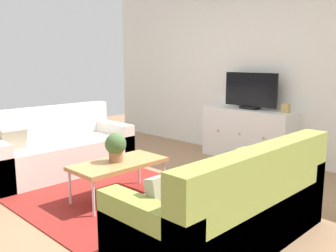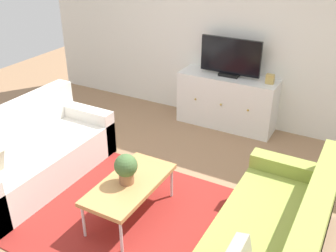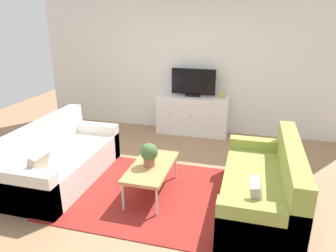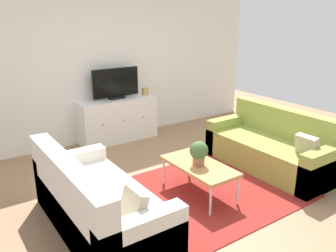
{
  "view_description": "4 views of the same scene",
  "coord_description": "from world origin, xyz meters",
  "views": [
    {
      "loc": [
        3.06,
        -2.48,
        1.5
      ],
      "look_at": [
        0.0,
        0.6,
        0.72
      ],
      "focal_mm": 39.58,
      "sensor_mm": 36.0,
      "label": 1
    },
    {
      "loc": [
        1.83,
        -2.71,
        2.67
      ],
      "look_at": [
        0.0,
        0.6,
        0.72
      ],
      "focal_mm": 41.81,
      "sensor_mm": 36.0,
      "label": 2
    },
    {
      "loc": [
        1.15,
        -3.64,
        2.28
      ],
      "look_at": [
        0.0,
        0.6,
        0.72
      ],
      "focal_mm": 33.42,
      "sensor_mm": 36.0,
      "label": 3
    },
    {
      "loc": [
        -2.62,
        -3.19,
        2.21
      ],
      "look_at": [
        0.0,
        0.6,
        0.72
      ],
      "focal_mm": 37.27,
      "sensor_mm": 36.0,
      "label": 4
    }
  ],
  "objects": [
    {
      "name": "area_rug",
      "position": [
        0.0,
        -0.15,
        0.01
      ],
      "size": [
        2.5,
        1.9,
        0.01
      ],
      "primitive_type": "cube",
      "color": "maroon",
      "rests_on": "ground_plane"
    },
    {
      "name": "coffee_table",
      "position": [
        -0.03,
        -0.12,
        0.38
      ],
      "size": [
        0.51,
        1.03,
        0.42
      ],
      "color": "#B7844C",
      "rests_on": "ground_plane"
    },
    {
      "name": "flat_screen_tv",
      "position": [
        0.05,
        2.29,
        1.04
      ],
      "size": [
        0.86,
        0.16,
        0.54
      ],
      "color": "black",
      "rests_on": "tv_console"
    },
    {
      "name": "couch_left_side",
      "position": [
        -1.44,
        -0.1,
        0.29
      ],
      "size": [
        0.87,
        1.91,
        0.86
      ],
      "color": "silver",
      "rests_on": "ground_plane"
    },
    {
      "name": "potted_plant",
      "position": [
        -0.05,
        -0.14,
        0.59
      ],
      "size": [
        0.23,
        0.23,
        0.31
      ],
      "color": "#936042",
      "rests_on": "coffee_table"
    },
    {
      "name": "couch_right_side",
      "position": [
        1.44,
        -0.1,
        0.29
      ],
      "size": [
        0.87,
        1.91,
        0.86
      ],
      "color": "olive",
      "rests_on": "ground_plane"
    },
    {
      "name": "mantel_clock",
      "position": [
        0.64,
        2.27,
        0.84
      ],
      "size": [
        0.11,
        0.07,
        0.13
      ],
      "primitive_type": "cube",
      "color": "tan",
      "rests_on": "tv_console"
    },
    {
      "name": "wall_back",
      "position": [
        0.0,
        2.55,
        1.35
      ],
      "size": [
        6.4,
        0.12,
        2.7
      ],
      "primitive_type": "cube",
      "color": "silver",
      "rests_on": "ground_plane"
    },
    {
      "name": "ground_plane",
      "position": [
        0.0,
        0.0,
        0.0
      ],
      "size": [
        10.0,
        10.0,
        0.0
      ],
      "primitive_type": "plane",
      "color": "#997251"
    },
    {
      "name": "tv_console",
      "position": [
        0.05,
        2.27,
        0.39
      ],
      "size": [
        1.41,
        0.47,
        0.77
      ],
      "color": "white",
      "rests_on": "ground_plane"
    }
  ]
}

